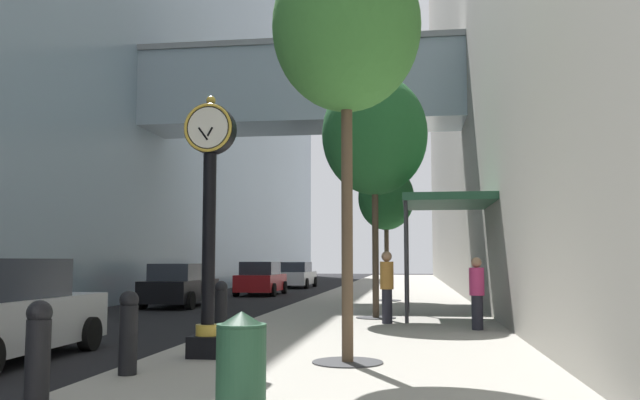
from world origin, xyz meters
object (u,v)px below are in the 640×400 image
at_px(bollard_fourth, 221,308).
at_px(car_white_far, 297,275).
at_px(car_red_near, 261,279).
at_px(car_black_mid, 180,286).
at_px(street_clock, 209,212).
at_px(pedestrian_by_clock, 387,285).
at_px(bollard_second, 128,330).
at_px(street_tree_mid_near, 375,135).
at_px(street_tree_mid_far, 386,199).
at_px(trash_bin, 241,361).
at_px(pedestrian_walking, 477,292).
at_px(street_tree_near, 346,29).
at_px(bollard_nearest, 38,353).

relative_size(bollard_fourth, car_white_far, 0.25).
distance_m(car_red_near, car_black_mid, 8.58).
bearing_deg(street_clock, pedestrian_by_clock, 66.54).
relative_size(bollard_second, street_tree_mid_near, 0.17).
relative_size(street_clock, car_black_mid, 1.03).
bearing_deg(street_tree_mid_near, pedestrian_by_clock, -76.57).
bearing_deg(bollard_fourth, street_tree_mid_far, 77.39).
bearing_deg(car_red_near, street_tree_mid_far, -42.46).
relative_size(bollard_second, trash_bin, 1.10).
bearing_deg(bollard_second, car_black_mid, 107.30).
bearing_deg(street_tree_mid_near, pedestrian_walking, -48.31).
relative_size(bollard_fourth, car_black_mid, 0.27).
relative_size(bollard_fourth, street_tree_mid_near, 0.17).
height_order(street_clock, car_white_far, street_clock).
distance_m(street_tree_near, car_white_far, 31.81).
bearing_deg(street_tree_near, street_tree_mid_near, 90.00).
relative_size(car_red_near, car_white_far, 0.94).
bearing_deg(bollard_second, street_clock, 71.73).
xyz_separation_m(street_clock, car_white_far, (-3.85, 30.59, -1.74)).
distance_m(street_tree_mid_far, car_black_mid, 8.68).
distance_m(bollard_fourth, car_black_mid, 11.38).
distance_m(bollard_second, car_red_near, 23.67).
height_order(street_tree_mid_far, car_white_far, street_tree_mid_far).
distance_m(bollard_second, street_tree_mid_near, 10.90).
bearing_deg(bollard_nearest, car_white_far, 95.40).
bearing_deg(car_red_near, street_tree_near, -73.63).
xyz_separation_m(street_tree_near, trash_bin, (-0.76, -3.58, -4.77)).
height_order(street_tree_mid_far, car_red_near, street_tree_mid_far).
relative_size(bollard_nearest, street_tree_mid_near, 0.17).
xyz_separation_m(street_clock, pedestrian_walking, (4.79, 4.98, -1.52)).
bearing_deg(bollard_fourth, trash_bin, -71.86).
relative_size(street_clock, bollard_fourth, 3.76).
xyz_separation_m(pedestrian_by_clock, car_black_mid, (-7.92, 6.92, -0.33)).
bearing_deg(street_clock, street_tree_mid_near, 73.25).
distance_m(bollard_second, pedestrian_walking, 8.63).
bearing_deg(car_red_near, pedestrian_walking, -61.90).
relative_size(street_tree_near, street_tree_mid_far, 1.26).
xyz_separation_m(pedestrian_by_clock, car_red_near, (-6.80, 15.43, -0.31)).
bearing_deg(pedestrian_by_clock, trash_bin, -96.36).
distance_m(street_tree_mid_near, trash_bin, 12.47).
bearing_deg(bollard_fourth, pedestrian_by_clock, 46.67).
relative_size(street_clock, bollard_nearest, 3.76).
height_order(street_clock, street_tree_mid_near, street_tree_mid_near).
bearing_deg(street_tree_near, car_red_near, 106.37).
height_order(bollard_nearest, bollard_fourth, same).
relative_size(bollard_nearest, pedestrian_walking, 0.70).
height_order(street_clock, street_tree_near, street_tree_near).
distance_m(bollard_fourth, pedestrian_walking, 5.83).
distance_m(street_clock, pedestrian_walking, 7.08).
distance_m(bollard_fourth, pedestrian_by_clock, 4.79).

